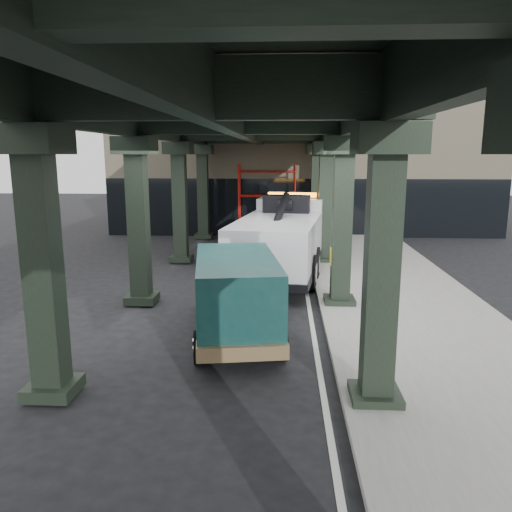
% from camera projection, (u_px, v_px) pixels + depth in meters
% --- Properties ---
extents(ground, '(90.00, 90.00, 0.00)m').
position_uv_depth(ground, '(248.00, 328.00, 13.17)').
color(ground, black).
rests_on(ground, ground).
extents(sidewalk, '(5.00, 40.00, 0.15)m').
position_uv_depth(sidewalk, '(403.00, 306.00, 14.86)').
color(sidewalk, gray).
rests_on(sidewalk, ground).
extents(lane_stripe, '(0.12, 38.00, 0.01)m').
position_uv_depth(lane_stripe, '(309.00, 306.00, 15.03)').
color(lane_stripe, silver).
rests_on(lane_stripe, ground).
extents(viaduct, '(7.40, 32.00, 6.40)m').
position_uv_depth(viaduct, '(238.00, 120.00, 14.05)').
color(viaduct, black).
rests_on(viaduct, ground).
extents(building, '(22.00, 10.00, 8.00)m').
position_uv_depth(building, '(301.00, 162.00, 31.82)').
color(building, '#C6B793').
rests_on(building, ground).
extents(scaffolding, '(3.08, 0.88, 4.00)m').
position_uv_depth(scaffolding, '(267.00, 199.00, 27.07)').
color(scaffolding, red).
rests_on(scaffolding, ground).
extents(tow_truck, '(3.87, 9.67, 3.09)m').
position_uv_depth(tow_truck, '(285.00, 234.00, 19.17)').
color(tow_truck, black).
rests_on(tow_truck, ground).
extents(towed_van, '(2.72, 5.36, 2.08)m').
position_uv_depth(towed_van, '(236.00, 293.00, 12.40)').
color(towed_van, '#113E3C').
rests_on(towed_van, ground).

